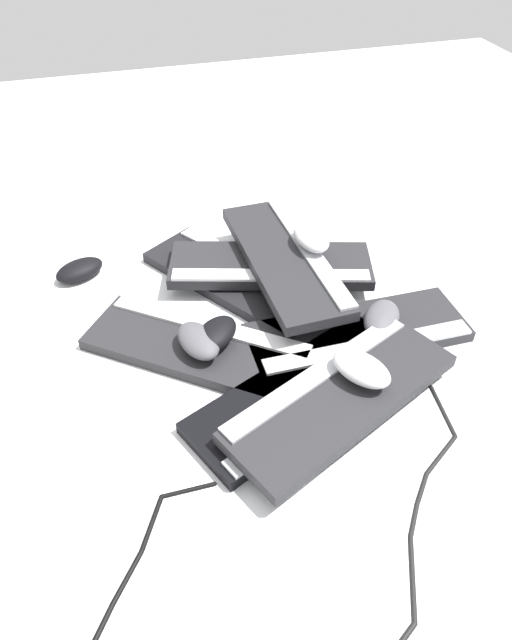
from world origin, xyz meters
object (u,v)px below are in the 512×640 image
object	(u,v)px
keyboard_5	(341,396)
keyboard_1	(303,391)
mouse_2	(215,334)
mouse_5	(79,270)
mouse_0	(311,237)
mouse_1	(289,458)
keyboard_0	(198,348)
mouse_6	(361,368)
keyboard_4	(270,266)
keyboard_2	(357,333)
mouse_3	(382,318)
keyboard_6	(285,259)
mouse_4	(198,341)
keyboard_3	(236,279)

from	to	relation	value
keyboard_5	keyboard_1	bearing A→B (deg)	-46.68
mouse_2	mouse_5	size ratio (longest dim) A/B	1.00
mouse_0	mouse_2	world-z (taller)	mouse_0
mouse_1	mouse_5	world-z (taller)	same
keyboard_0	keyboard_1	bearing A→B (deg)	134.46
keyboard_5	mouse_6	xyz separation A→B (m)	(-0.04, -0.02, 0.04)
mouse_2	mouse_5	bearing A→B (deg)	-97.99
mouse_0	keyboard_4	bearing A→B (deg)	77.54
keyboard_2	mouse_3	xyz separation A→B (m)	(-0.04, 0.01, 0.04)
mouse_2	keyboard_0	bearing A→B (deg)	-62.08
keyboard_1	mouse_0	size ratio (longest dim) A/B	4.21
mouse_1	keyboard_6	bearing A→B (deg)	-145.15
mouse_0	mouse_1	bearing A→B (deg)	151.85
mouse_6	keyboard_6	bearing A→B (deg)	151.99
mouse_0	mouse_3	distance (m)	0.24
keyboard_6	keyboard_4	bearing A→B (deg)	-41.53
mouse_4	keyboard_1	bearing A→B (deg)	-148.88
mouse_0	mouse_6	world-z (taller)	mouse_0
mouse_4	keyboard_5	bearing A→B (deg)	-150.06
keyboard_4	mouse_1	world-z (taller)	keyboard_4
keyboard_6	mouse_3	size ratio (longest dim) A/B	4.05
keyboard_6	mouse_5	size ratio (longest dim) A/B	4.05
mouse_5	keyboard_3	bearing A→B (deg)	-44.28
mouse_3	mouse_1	bearing A→B (deg)	-9.72
keyboard_3	mouse_5	world-z (taller)	mouse_5
keyboard_5	keyboard_6	distance (m)	0.37
keyboard_0	mouse_3	distance (m)	0.36
mouse_5	keyboard_1	bearing A→B (deg)	-76.30
keyboard_2	mouse_2	distance (m)	0.28
keyboard_0	keyboard_3	size ratio (longest dim) A/B	0.98
keyboard_3	keyboard_2	bearing A→B (deg)	128.68
mouse_4	keyboard_2	bearing A→B (deg)	-112.17
keyboard_0	mouse_2	size ratio (longest dim) A/B	4.00
keyboard_1	mouse_0	xyz separation A→B (m)	(-0.13, -0.33, 0.10)
keyboard_0	mouse_5	xyz separation A→B (m)	(0.21, -0.31, 0.01)
keyboard_0	mouse_3	size ratio (longest dim) A/B	4.00
keyboard_4	mouse_6	world-z (taller)	mouse_6
keyboard_1	keyboard_2	world-z (taller)	same
keyboard_1	mouse_0	bearing A→B (deg)	-111.57
mouse_4	mouse_6	size ratio (longest dim) A/B	1.00
mouse_3	mouse_4	world-z (taller)	same
keyboard_4	mouse_0	size ratio (longest dim) A/B	4.22
mouse_5	mouse_2	bearing A→B (deg)	-77.27
keyboard_5	mouse_6	size ratio (longest dim) A/B	4.21
mouse_1	mouse_6	distance (m)	0.20
keyboard_4	mouse_5	xyz separation A→B (m)	(0.41, -0.13, -0.02)
mouse_5	keyboard_2	bearing A→B (deg)	-58.58
mouse_2	mouse_5	world-z (taller)	mouse_2
mouse_2	keyboard_3	bearing A→B (deg)	-158.99
mouse_3	mouse_6	size ratio (longest dim) A/B	1.00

